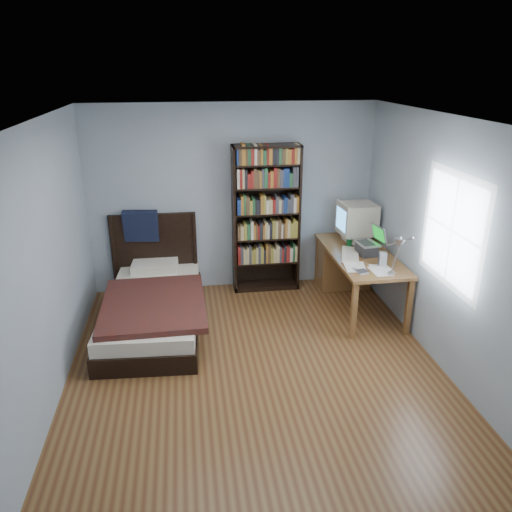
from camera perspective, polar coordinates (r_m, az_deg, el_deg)
The scene contains 14 objects.
room at distance 4.73m, azimuth 0.27°, elevation 0.20°, with size 4.20×4.24×2.50m.
desk at distance 6.89m, azimuth 10.38°, elevation -0.72°, with size 0.75×1.67×0.73m.
crt_monitor at distance 6.73m, azimuth 11.42°, elevation 4.12°, with size 0.47×0.43×0.52m.
laptop at distance 6.30m, azimuth 12.71°, elevation 1.06°, with size 0.34×0.34×0.37m.
desk_lamp at distance 5.28m, azimuth 16.00°, elevation 1.07°, with size 0.23×0.50×0.59m.
keyboard at distance 6.23m, azimuth 10.71°, elevation 0.13°, with size 0.20×0.51×0.04m, color beige.
speaker at distance 5.99m, azimuth 14.28°, elevation -0.37°, with size 0.08×0.08×0.17m, color gray.
soda_can at distance 6.49m, azimuth 10.58°, elevation 1.41°, with size 0.07×0.07×0.13m, color #083A19.
mouse at distance 6.60m, azimuth 11.13°, elevation 1.33°, with size 0.07×0.12×0.04m, color silver.
phone_silver at distance 6.07m, azimuth 10.81°, elevation -0.55°, with size 0.04×0.09×0.02m, color silver.
phone_grey at distance 5.82m, azimuth 11.32°, elevation -1.52°, with size 0.04×0.09×0.02m, color gray.
external_drive at distance 5.77m, azimuth 12.05°, elevation -1.79°, with size 0.11×0.11×0.02m, color gray.
bookshelf at distance 6.69m, azimuth 1.15°, elevation 4.22°, with size 0.89×0.30×1.98m.
bed at distance 6.14m, azimuth -11.64°, elevation -5.34°, with size 1.21×2.21×1.16m.
Camera 1 is at (-0.64, -4.37, 2.95)m, focal length 35.00 mm.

